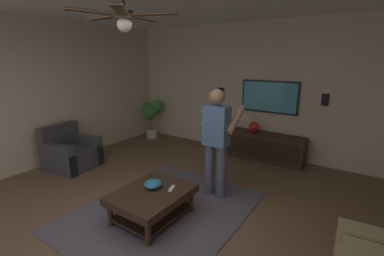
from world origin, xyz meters
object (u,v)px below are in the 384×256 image
armchair (71,153)px  media_console (262,146)px  person_standing (217,137)px  remote_white (172,188)px  wall_speaker_right (221,92)px  vase_round (254,127)px  potted_plant_tall (151,113)px  coffee_table (152,198)px  ceiling_fan (124,17)px  bowl (153,184)px  wall_speaker_left (325,100)px  tv (269,97)px

armchair → media_console: armchair is taller
person_standing → remote_white: person_standing is taller
armchair → wall_speaker_right: bearing=49.2°
media_console → vase_round: (0.01, 0.20, 0.39)m
potted_plant_tall → vase_round: bearing=-86.3°
wall_speaker_right → coffee_table: bearing=-167.4°
media_console → ceiling_fan: size_ratio=1.43×
potted_plant_tall → ceiling_fan: (-2.87, -2.37, 1.79)m
ceiling_fan → bowl: bearing=-31.1°
armchair → wall_speaker_left: wall_speaker_left is taller
person_standing → wall_speaker_left: person_standing is taller
media_console → tv: 1.04m
potted_plant_tall → wall_speaker_left: bearing=-84.0°
person_standing → remote_white: (-0.83, 0.19, -0.52)m
remote_white → wall_speaker_right: wall_speaker_right is taller
potted_plant_tall → remote_white: potted_plant_tall is taller
bowl → wall_speaker_right: wall_speaker_right is taller
coffee_table → vase_round: 2.94m
tv → potted_plant_tall: size_ratio=1.16×
potted_plant_tall → wall_speaker_right: (0.42, -1.84, 0.61)m
potted_plant_tall → vase_round: size_ratio=4.60×
media_console → tv: size_ratio=1.45×
media_console → person_standing: bearing=-1.4°
remote_white → ceiling_fan: size_ratio=0.13×
coffee_table → remote_white: (0.18, -0.18, 0.12)m
bowl → media_console: bearing=-9.5°
wall_speaker_left → wall_speaker_right: (0.00, 2.17, -0.01)m
armchair → ceiling_fan: size_ratio=0.77×
potted_plant_tall → remote_white: bearing=-133.1°
armchair → wall_speaker_right: 3.43m
vase_round → ceiling_fan: 3.56m
coffee_table → remote_white: remote_white is taller
remote_white → ceiling_fan: 2.12m
coffee_table → ceiling_fan: bearing=127.2°
coffee_table → potted_plant_tall: bearing=42.9°
vase_round → tv: bearing=-41.4°
tv → ceiling_fan: size_ratio=0.98×
armchair → coffee_table: size_ratio=0.92×
armchair → ceiling_fan: (-0.53, -2.30, 2.20)m
bowl → wall_speaker_right: bearing=12.1°
bowl → coffee_table: bearing=-148.2°
potted_plant_tall → vase_round: potted_plant_tall is taller
media_console → potted_plant_tall: bearing=-86.8°
tv → bowl: size_ratio=5.06×
tv → wall_speaker_right: tv is taller
wall_speaker_left → remote_white: bearing=156.7°
media_console → wall_speaker_right: bearing=-102.7°
person_standing → remote_white: size_ratio=10.93×
armchair → media_console: size_ratio=0.54×
armchair → remote_white: 2.67m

